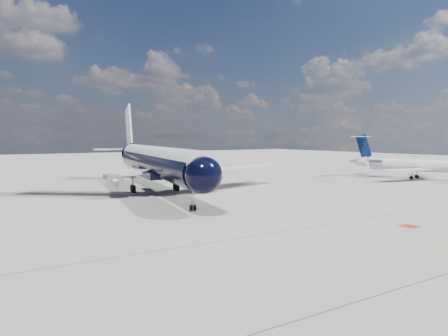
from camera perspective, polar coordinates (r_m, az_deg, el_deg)
The scene contains 5 objects.
ground at distance 72.11m, azimuth -7.88°, elevation -2.72°, with size 320.00×320.00×0.00m, color gray.
taxiway_centerline at distance 67.66m, azimuth -6.06°, elevation -3.15°, with size 0.16×160.00×0.01m, color #F7A90D.
red_marking at distance 45.70m, azimuth 23.07°, elevation -7.01°, with size 1.60×1.60×0.01m, color maroon.
main_airliner at distance 68.35m, azimuth -9.01°, elevation 0.84°, with size 42.20×52.00×15.13m.
regional_jet at distance 96.11m, azimuth 23.11°, elevation 0.42°, with size 22.45×26.36×9.11m.
Camera 1 is at (-30.69, -34.69, 8.61)m, focal length 35.00 mm.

